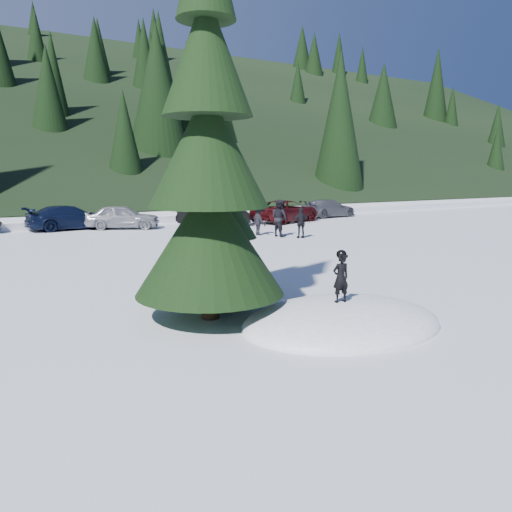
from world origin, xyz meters
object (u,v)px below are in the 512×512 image
car_3 (70,218)px  car_7 (328,208)px  adult_0 (279,218)px  car_4 (123,217)px  spruce_tall (208,164)px  spruce_short (221,216)px  car_6 (286,211)px  car_5 (213,213)px  child_skier (341,278)px  adult_2 (259,220)px  adult_1 (301,223)px

car_3 → car_7: bearing=-101.6°
car_3 → car_7: car_3 is taller
adult_0 → car_4: 9.37m
spruce_tall → car_7: 26.04m
spruce_short → car_7: spruce_short is taller
car_3 → spruce_tall: bearing=170.2°
adult_0 → car_7: adult_0 is taller
spruce_short → car_4: size_ratio=1.33×
spruce_tall → car_6: size_ratio=1.70×
spruce_short → car_5: (7.60, 16.14, -1.37)m
child_skier → adult_2: bearing=-107.4°
adult_0 → car_4: bearing=28.8°
adult_1 → adult_2: (-1.15, 2.05, 0.02)m
adult_2 → car_7: (9.64, 6.39, -0.13)m
spruce_tall → car_6: 21.96m
car_3 → car_6: (12.81, -2.60, 0.03)m
car_4 → car_7: car_4 is taller
car_4 → car_6: car_6 is taller
adult_0 → car_5: bearing=-4.3°
spruce_tall → car_3: spruce_tall is taller
adult_1 → car_4: size_ratio=0.37×
adult_1 → car_4: bearing=-35.8°
spruce_tall → car_5: (8.60, 17.54, -2.59)m
spruce_short → car_5: spruce_short is taller
spruce_short → adult_1: 12.30m
adult_1 → car_5: bearing=-64.2°
spruce_short → car_4: 17.32m
spruce_tall → spruce_short: size_ratio=1.60×
spruce_tall → car_4: (3.39, 18.50, -2.63)m
car_5 → car_7: (9.57, 0.92, -0.10)m
car_4 → car_5: car_5 is taller
child_skier → adult_0: 14.64m
spruce_tall → adult_2: bearing=54.8°
car_5 → car_7: size_ratio=1.01×
child_skier → car_6: size_ratio=0.20×
spruce_short → car_5: size_ratio=1.21×
car_7 → car_3: bearing=80.3°
spruce_short → car_6: bearing=51.3°
spruce_short → car_3: 18.33m
car_5 → car_6: size_ratio=0.88×
car_5 → adult_1: bearing=-147.7°
car_4 → car_7: (14.77, -0.04, -0.05)m
car_7 → adult_0: bearing=123.5°
spruce_short → car_4: spruce_short is taller
spruce_tall → car_5: spruce_tall is taller
adult_0 → car_3: size_ratio=0.40×
car_3 → car_7: size_ratio=1.06×
spruce_tall → child_skier: 3.63m
car_7 → car_4: bearing=84.2°
child_skier → car_4: size_ratio=0.25×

